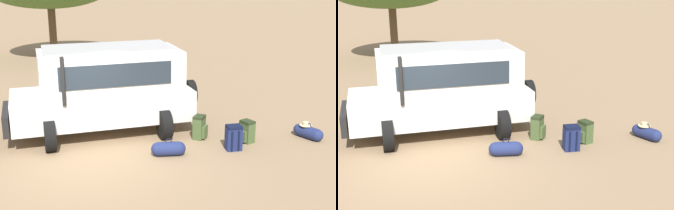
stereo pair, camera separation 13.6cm
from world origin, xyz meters
The scene contains 7 objects.
ground_plane centered at (0.00, 0.00, 0.00)m, with size 320.00×320.00×0.00m, color #8C7051.
safari_vehicle centered at (1.26, 1.91, 1.29)m, with size 5.48×3.42×2.44m.
backpack_beside_front_wheel centered at (4.18, -0.69, 0.29)m, with size 0.40×0.39×0.60m.
backpack_cluster_center centered at (3.54, -0.94, 0.32)m, with size 0.47×0.47×0.66m.
backpack_near_rear_wheel centered at (3.24, 0.16, 0.31)m, with size 0.46×0.46×0.65m.
duffel_bag_low_black_case centered at (5.82, -1.31, 0.18)m, with size 0.41×0.91×0.44m.
duffel_bag_soft_canvas centered at (1.90, -0.44, 0.18)m, with size 0.82×0.57×0.46m.
Camera 2 is at (-3.43, -9.85, 4.58)m, focal length 50.00 mm.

